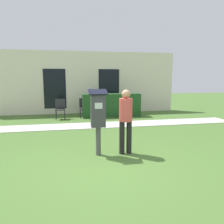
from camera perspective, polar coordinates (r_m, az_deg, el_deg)
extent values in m
plane|color=#476B2D|center=(4.76, -1.64, -14.03)|extent=(40.00, 40.00, 0.00)
cube|color=beige|center=(8.58, -6.17, -3.54)|extent=(12.00, 1.10, 0.02)
cube|color=beige|center=(11.63, -7.77, 7.60)|extent=(10.00, 0.24, 3.20)
cube|color=black|center=(11.51, -14.71, 5.88)|extent=(1.10, 0.02, 2.00)
cube|color=black|center=(11.68, -0.79, 6.21)|extent=(1.10, 0.02, 2.00)
cylinder|color=#4C4C4C|center=(5.32, -3.60, -7.55)|extent=(0.12, 0.12, 0.70)
cube|color=#38383D|center=(5.16, -3.68, 0.46)|extent=(0.34, 0.22, 0.80)
cube|color=silver|center=(5.03, -3.52, 1.63)|extent=(0.18, 0.01, 0.14)
cube|color=black|center=(5.11, -3.73, 5.26)|extent=(0.44, 0.31, 0.12)
cylinder|color=black|center=(5.38, 2.61, -6.70)|extent=(0.13, 0.13, 0.82)
cylinder|color=black|center=(5.42, 4.47, -6.59)|extent=(0.13, 0.13, 0.82)
cylinder|color=#D14C47|center=(5.26, 3.61, 0.57)|extent=(0.32, 0.32, 0.55)
sphere|color=tan|center=(5.21, 3.65, 4.70)|extent=(0.21, 0.21, 0.21)
cylinder|color=#262628|center=(9.93, -14.44, -0.88)|extent=(0.03, 0.03, 0.42)
cylinder|color=#262628|center=(9.92, -12.25, -0.81)|extent=(0.03, 0.03, 0.42)
cylinder|color=#262628|center=(10.31, -14.33, -0.53)|extent=(0.03, 0.03, 0.42)
cylinder|color=#262628|center=(10.29, -12.22, -0.46)|extent=(0.03, 0.03, 0.42)
cube|color=#262628|center=(10.08, -13.36, 0.62)|extent=(0.44, 0.44, 0.04)
cube|color=#262628|center=(10.25, -13.37, 2.09)|extent=(0.44, 0.04, 0.44)
cylinder|color=#262628|center=(10.12, -8.21, -0.50)|extent=(0.03, 0.03, 0.42)
cylinder|color=#262628|center=(10.15, -6.07, -0.44)|extent=(0.03, 0.03, 0.42)
cylinder|color=#262628|center=(10.50, -8.32, -0.17)|extent=(0.03, 0.03, 0.42)
cylinder|color=#262628|center=(10.52, -6.26, -0.11)|extent=(0.03, 0.03, 0.42)
cube|color=#262628|center=(10.29, -7.24, 0.96)|extent=(0.44, 0.44, 0.04)
cube|color=#262628|center=(10.46, -7.34, 2.40)|extent=(0.44, 0.04, 0.44)
cube|color=#1E471E|center=(10.50, -0.14, 1.80)|extent=(2.78, 0.60, 1.10)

